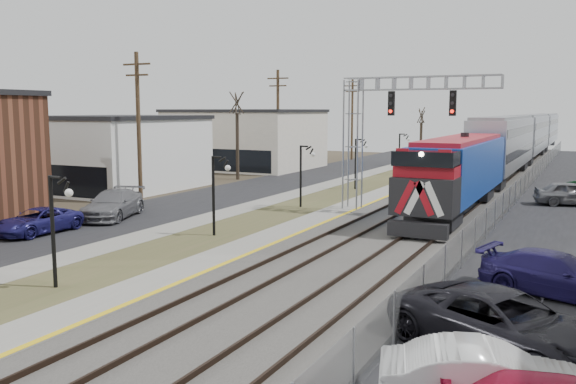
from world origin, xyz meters
The scene contains 21 objects.
street_west centered at (-11.50, 35.00, 0.02)m, with size 7.00×120.00×0.04m, color black.
sidewalk centered at (-7.00, 35.00, 0.04)m, with size 2.00×120.00×0.08m, color gray.
grass_median centered at (-4.00, 35.00, 0.03)m, with size 4.00×120.00×0.06m, color #454A27.
platform centered at (-1.00, 35.00, 0.12)m, with size 2.00×120.00×0.24m, color gray.
ballast_bed centered at (4.00, 35.00, 0.10)m, with size 8.00×120.00×0.20m, color #595651.
platform_edge centered at (-0.12, 35.00, 0.24)m, with size 0.24×120.00×0.01m, color gold.
track_near centered at (2.00, 35.00, 0.28)m, with size 1.58×120.00×0.15m.
track_far centered at (5.50, 35.00, 0.28)m, with size 1.58×120.00×0.15m.
train centered at (5.50, 65.13, 2.92)m, with size 3.00×85.85×5.33m.
signal_gantry centered at (1.22, 27.99, 5.59)m, with size 9.00×1.07×8.15m.
lampposts centered at (-4.00, 18.29, 2.00)m, with size 0.14×62.14×4.00m.
utility_poles centered at (-14.50, 25.00, 5.00)m, with size 0.28×80.28×10.00m.
fence centered at (8.20, 35.00, 0.80)m, with size 0.04×120.00×1.60m, color gray.
buildings_west centered at (-21.00, 24.21, 3.01)m, with size 14.00×67.00×7.00m.
bare_trees centered at (-12.66, 38.91, 2.70)m, with size 12.30×42.30×5.95m.
car_lot_b centered at (10.97, 5.43, 0.73)m, with size 1.55×4.44×1.46m, color white.
car_lot_c centered at (10.78, 8.84, 0.82)m, with size 2.71×5.88×1.63m, color black.
car_lot_d centered at (11.74, 14.83, 0.73)m, with size 2.05×5.04×1.46m, color #1C154C.
car_lot_e centered at (11.53, 36.61, 0.79)m, with size 1.87×4.65×1.58m, color slate.
car_street_a centered at (-12.25, 14.49, 0.64)m, with size 2.11×4.58×1.27m, color navy.
car_street_b centered at (-12.00, 19.63, 0.80)m, with size 2.23×5.49×1.59m, color slate.
Camera 1 is at (12.56, -6.86, 6.22)m, focal length 38.00 mm.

